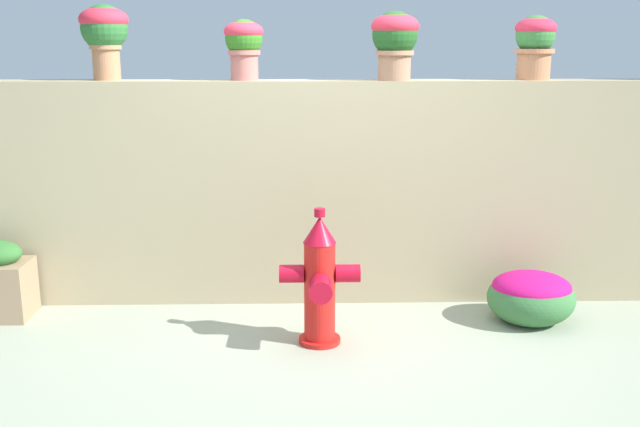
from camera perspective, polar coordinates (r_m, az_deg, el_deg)
ground_plane at (r=4.52m, az=0.30°, el=-10.37°), size 24.00×24.00×0.00m
stone_wall at (r=5.15m, az=0.03°, el=1.69°), size 5.54×0.29×1.56m
potted_plant_1 at (r=5.25m, az=-16.47°, el=13.53°), size 0.33×0.33×0.50m
potted_plant_2 at (r=5.06m, az=-5.96°, el=13.13°), size 0.26×0.26×0.40m
potted_plant_3 at (r=5.05m, az=5.87°, el=13.48°), size 0.32×0.32×0.46m
potted_plant_4 at (r=5.30m, az=16.43°, el=12.75°), size 0.28×0.28×0.43m
fire_hydrant at (r=4.44m, az=-0.02°, el=-5.40°), size 0.49×0.39×0.85m
flower_bush_left at (r=5.04m, az=16.14°, el=-6.13°), size 0.58×0.52×0.36m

